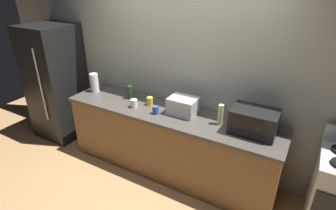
{
  "coord_description": "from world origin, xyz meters",
  "views": [
    {
      "loc": [
        1.48,
        -2.17,
        2.44
      ],
      "look_at": [
        0.0,
        0.4,
        1.0
      ],
      "focal_mm": 28.69,
      "sensor_mm": 36.0,
      "label": 1
    }
  ],
  "objects_px": {
    "microwave": "(254,121)",
    "refrigerator": "(56,83)",
    "bottle_wine": "(130,92)",
    "bottle_vinegar": "(221,115)",
    "toaster_oven": "(183,106)",
    "paper_towel_roll": "(94,83)",
    "mug_blue": "(156,110)",
    "mug_white": "(134,103)",
    "mug_yellow": "(150,101)"
  },
  "relations": [
    {
      "from": "microwave",
      "to": "paper_towel_roll",
      "type": "distance_m",
      "value": 2.29
    },
    {
      "from": "refrigerator",
      "to": "mug_blue",
      "type": "height_order",
      "value": "refrigerator"
    },
    {
      "from": "refrigerator",
      "to": "microwave",
      "type": "bearing_deg",
      "value": 0.89
    },
    {
      "from": "toaster_oven",
      "to": "bottle_wine",
      "type": "height_order",
      "value": "toaster_oven"
    },
    {
      "from": "refrigerator",
      "to": "bottle_vinegar",
      "type": "bearing_deg",
      "value": 0.74
    },
    {
      "from": "toaster_oven",
      "to": "refrigerator",
      "type": "bearing_deg",
      "value": -178.45
    },
    {
      "from": "toaster_oven",
      "to": "bottle_vinegar",
      "type": "bearing_deg",
      "value": -2.98
    },
    {
      "from": "microwave",
      "to": "paper_towel_roll",
      "type": "bearing_deg",
      "value": 179.94
    },
    {
      "from": "microwave",
      "to": "bottle_wine",
      "type": "bearing_deg",
      "value": 178.3
    },
    {
      "from": "toaster_oven",
      "to": "mug_yellow",
      "type": "xyz_separation_m",
      "value": [
        -0.49,
        0.0,
        -0.05
      ]
    },
    {
      "from": "bottle_vinegar",
      "to": "bottle_wine",
      "type": "relative_size",
      "value": 1.32
    },
    {
      "from": "microwave",
      "to": "paper_towel_roll",
      "type": "height_order",
      "value": "same"
    },
    {
      "from": "refrigerator",
      "to": "mug_blue",
      "type": "relative_size",
      "value": 17.71
    },
    {
      "from": "bottle_vinegar",
      "to": "mug_blue",
      "type": "height_order",
      "value": "bottle_vinegar"
    },
    {
      "from": "microwave",
      "to": "mug_blue",
      "type": "xyz_separation_m",
      "value": [
        -1.15,
        -0.16,
        -0.08
      ]
    },
    {
      "from": "mug_yellow",
      "to": "refrigerator",
      "type": "bearing_deg",
      "value": -177.89
    },
    {
      "from": "refrigerator",
      "to": "mug_yellow",
      "type": "relative_size",
      "value": 16.46
    },
    {
      "from": "paper_towel_roll",
      "to": "mug_blue",
      "type": "height_order",
      "value": "paper_towel_roll"
    },
    {
      "from": "mug_white",
      "to": "paper_towel_roll",
      "type": "bearing_deg",
      "value": 169.87
    },
    {
      "from": "toaster_oven",
      "to": "paper_towel_roll",
      "type": "xyz_separation_m",
      "value": [
        -1.44,
        -0.01,
        0.03
      ]
    },
    {
      "from": "mug_white",
      "to": "mug_blue",
      "type": "height_order",
      "value": "mug_white"
    },
    {
      "from": "microwave",
      "to": "mug_white",
      "type": "distance_m",
      "value": 1.49
    },
    {
      "from": "bottle_wine",
      "to": "paper_towel_roll",
      "type": "bearing_deg",
      "value": -175.46
    },
    {
      "from": "bottle_wine",
      "to": "mug_white",
      "type": "xyz_separation_m",
      "value": [
        0.21,
        -0.19,
        -0.04
      ]
    },
    {
      "from": "refrigerator",
      "to": "bottle_vinegar",
      "type": "xyz_separation_m",
      "value": [
        2.71,
        0.03,
        0.12
      ]
    },
    {
      "from": "paper_towel_roll",
      "to": "bottle_vinegar",
      "type": "bearing_deg",
      "value": -0.46
    },
    {
      "from": "toaster_oven",
      "to": "bottle_vinegar",
      "type": "relative_size",
      "value": 1.38
    },
    {
      "from": "paper_towel_roll",
      "to": "bottle_wine",
      "type": "height_order",
      "value": "paper_towel_roll"
    },
    {
      "from": "refrigerator",
      "to": "mug_yellow",
      "type": "bearing_deg",
      "value": 2.11
    },
    {
      "from": "paper_towel_roll",
      "to": "mug_white",
      "type": "relative_size",
      "value": 2.5
    },
    {
      "from": "bottle_vinegar",
      "to": "mug_white",
      "type": "bearing_deg",
      "value": -173.38
    },
    {
      "from": "microwave",
      "to": "refrigerator",
      "type": "bearing_deg",
      "value": -179.11
    },
    {
      "from": "bottle_wine",
      "to": "bottle_vinegar",
      "type": "bearing_deg",
      "value": -2.73
    },
    {
      "from": "bottle_vinegar",
      "to": "bottle_wine",
      "type": "height_order",
      "value": "bottle_vinegar"
    },
    {
      "from": "toaster_oven",
      "to": "bottle_wine",
      "type": "relative_size",
      "value": 1.82
    },
    {
      "from": "mug_yellow",
      "to": "bottle_wine",
      "type": "bearing_deg",
      "value": 174.41
    },
    {
      "from": "bottle_vinegar",
      "to": "mug_blue",
      "type": "distance_m",
      "value": 0.79
    },
    {
      "from": "toaster_oven",
      "to": "mug_blue",
      "type": "distance_m",
      "value": 0.34
    },
    {
      "from": "mug_yellow",
      "to": "microwave",
      "type": "bearing_deg",
      "value": -0.68
    },
    {
      "from": "refrigerator",
      "to": "bottle_wine",
      "type": "relative_size",
      "value": 9.62
    },
    {
      "from": "bottle_wine",
      "to": "mug_white",
      "type": "height_order",
      "value": "bottle_wine"
    },
    {
      "from": "mug_blue",
      "to": "paper_towel_roll",
      "type": "bearing_deg",
      "value": 172.08
    },
    {
      "from": "paper_towel_roll",
      "to": "mug_blue",
      "type": "bearing_deg",
      "value": -7.92
    },
    {
      "from": "bottle_wine",
      "to": "refrigerator",
      "type": "bearing_deg",
      "value": -175.97
    },
    {
      "from": "mug_blue",
      "to": "bottle_wine",
      "type": "bearing_deg",
      "value": 159.16
    },
    {
      "from": "bottle_wine",
      "to": "microwave",
      "type": "bearing_deg",
      "value": -1.7
    },
    {
      "from": "mug_white",
      "to": "mug_yellow",
      "type": "height_order",
      "value": "mug_yellow"
    },
    {
      "from": "mug_white",
      "to": "bottle_vinegar",
      "type": "bearing_deg",
      "value": 6.62
    },
    {
      "from": "microwave",
      "to": "mug_yellow",
      "type": "bearing_deg",
      "value": 179.32
    },
    {
      "from": "refrigerator",
      "to": "bottle_vinegar",
      "type": "height_order",
      "value": "refrigerator"
    }
  ]
}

